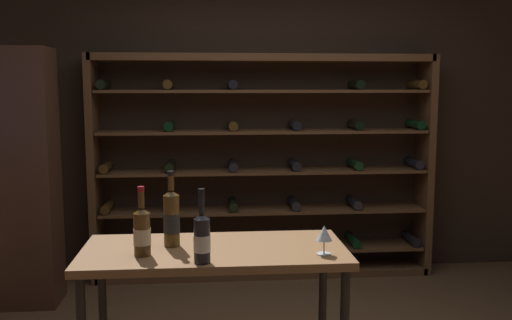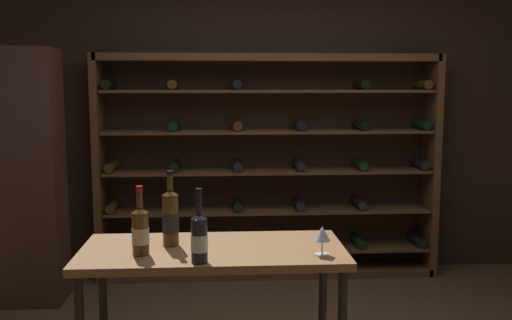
% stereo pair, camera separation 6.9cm
% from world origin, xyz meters
% --- Properties ---
extents(back_wall, '(5.33, 0.10, 2.88)m').
position_xyz_m(back_wall, '(0.00, 2.06, 1.44)').
color(back_wall, '#332319').
rests_on(back_wall, ground).
extents(wine_rack, '(2.87, 0.32, 1.88)m').
position_xyz_m(wine_rack, '(-0.02, 1.85, 0.93)').
color(wine_rack, brown).
rests_on(wine_rack, ground).
extents(tasting_table, '(1.30, 0.60, 0.83)m').
position_xyz_m(tasting_table, '(-0.46, -0.14, 0.74)').
color(tasting_table, brown).
rests_on(tasting_table, ground).
extents(display_cabinet, '(0.44, 0.36, 1.89)m').
position_xyz_m(display_cabinet, '(-1.83, 1.36, 0.95)').
color(display_cabinet, '#4C2D1E').
rests_on(display_cabinet, ground).
extents(wine_bottle_black_capsule, '(0.08, 0.08, 0.34)m').
position_xyz_m(wine_bottle_black_capsule, '(-0.52, -0.38, 0.95)').
color(wine_bottle_black_capsule, black).
rests_on(wine_bottle_black_capsule, tasting_table).
extents(wine_bottle_red_label, '(0.08, 0.08, 0.33)m').
position_xyz_m(wine_bottle_red_label, '(-0.80, -0.24, 0.95)').
color(wine_bottle_red_label, '#4C3314').
rests_on(wine_bottle_red_label, tasting_table).
extents(wine_bottle_amber_reserve, '(0.08, 0.08, 0.38)m').
position_xyz_m(wine_bottle_amber_reserve, '(-0.67, -0.09, 0.97)').
color(wine_bottle_amber_reserve, '#4C3314').
rests_on(wine_bottle_amber_reserve, tasting_table).
extents(wine_glass_stemmed_center, '(0.08, 0.08, 0.14)m').
position_xyz_m(wine_glass_stemmed_center, '(0.05, -0.30, 0.93)').
color(wine_glass_stemmed_center, silver).
rests_on(wine_glass_stemmed_center, tasting_table).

